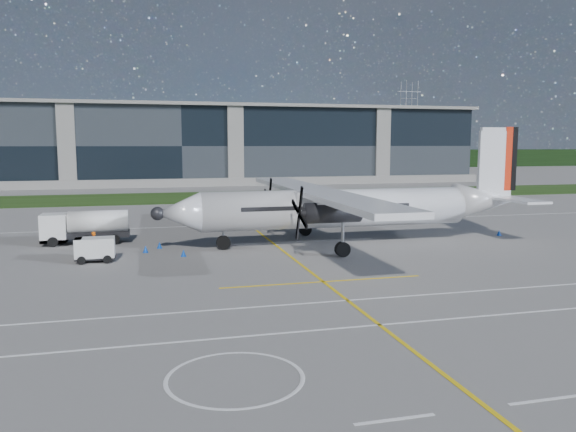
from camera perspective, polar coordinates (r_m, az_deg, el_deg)
ground at (r=76.69m, az=-9.17°, el=1.34°), size 400.00×400.00×0.00m
grass_strip at (r=84.62m, az=-9.66°, el=1.89°), size 400.00×18.00×0.04m
terminal_building at (r=116.18m, az=-11.04°, el=7.00°), size 120.00×20.00×15.00m
tree_line at (r=176.18m, az=-12.14°, el=5.56°), size 400.00×6.00×6.00m
pylon_east at (r=207.50m, az=12.13°, el=9.12°), size 9.00×4.60×30.00m
yellow_taxiway_centerline at (r=47.65m, az=-2.31°, el=-2.18°), size 0.20×70.00×0.01m
white_lane_line at (r=24.29m, az=2.63°, el=-11.54°), size 90.00×0.15×0.01m
turboprop_aircraft at (r=44.22m, az=6.23°, el=3.10°), size 29.84×30.94×9.28m
fuel_tanker_truck at (r=47.35m, az=-20.46°, el=-1.10°), size 6.98×2.27×2.62m
baggage_tug at (r=39.85m, az=-19.01°, el=-3.27°), size 2.71×1.63×1.63m
ground_crew_person at (r=42.93m, az=-19.07°, el=-2.40°), size 0.61×0.80×1.82m
safety_cone_nose_port at (r=40.24m, az=-10.57°, el=-3.71°), size 0.36×0.36×0.50m
safety_cone_stbdwing at (r=59.28m, az=-1.06°, el=-0.06°), size 0.36×0.36×0.50m
safety_cone_nose_stbd at (r=43.72m, az=-12.92°, el=-2.89°), size 0.36×0.36×0.50m
safety_cone_tail at (r=51.88m, az=20.65°, el=-1.59°), size 0.36×0.36×0.50m
safety_cone_fwd at (r=42.27m, az=-14.28°, el=-3.28°), size 0.36×0.36×0.50m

